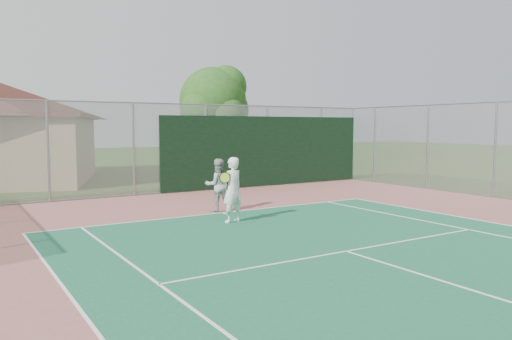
{
  "coord_description": "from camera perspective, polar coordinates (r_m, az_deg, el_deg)",
  "views": [
    {
      "loc": [
        -7.01,
        -1.25,
        2.62
      ],
      "look_at": [
        0.32,
        10.46,
        1.41
      ],
      "focal_mm": 35.0,
      "sensor_mm": 36.0,
      "label": 1
    }
  ],
  "objects": [
    {
      "name": "back_fence",
      "position": [
        20.41,
        -5.47,
        2.31
      ],
      "size": [
        20.08,
        0.11,
        3.53
      ],
      "color": "gray",
      "rests_on": "ground"
    },
    {
      "name": "player_white_front",
      "position": [
        13.53,
        -2.75,
        -2.33
      ],
      "size": [
        0.92,
        0.67,
        1.77
      ],
      "rotation": [
        0.0,
        0.0,
        3.37
      ],
      "color": "white",
      "rests_on": "ground"
    },
    {
      "name": "side_fence_right",
      "position": [
        21.89,
        19.0,
        2.46
      ],
      "size": [
        0.08,
        9.0,
        3.5
      ],
      "color": "gray",
      "rests_on": "ground"
    },
    {
      "name": "player_grey_back",
      "position": [
        15.34,
        -4.41,
        -1.79
      ],
      "size": [
        0.89,
        0.76,
        1.61
      ],
      "rotation": [
        0.0,
        0.0,
        2.94
      ],
      "color": "#A2A5A7",
      "rests_on": "ground"
    },
    {
      "name": "tree",
      "position": [
        26.6,
        -4.75,
        7.6
      ],
      "size": [
        4.18,
        3.96,
        5.83
      ],
      "color": "#3E2316",
      "rests_on": "ground"
    }
  ]
}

